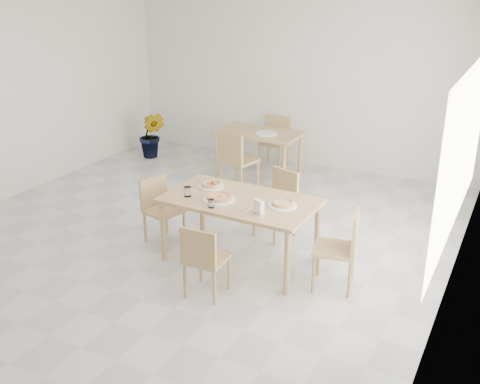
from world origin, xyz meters
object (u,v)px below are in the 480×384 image
at_px(chair_west, 160,205).
at_px(plate_margherita, 219,199).
at_px(tumbler_a, 211,203).
at_px(second_table, 258,138).
at_px(pizza_pepperoni, 211,184).
at_px(plate_empty, 266,134).
at_px(plate_pepperoni, 211,186).
at_px(tumbler_b, 187,192).
at_px(main_table, 240,205).
at_px(chair_back_s, 236,157).
at_px(chair_south, 203,257).
at_px(pizza_margherita, 219,197).
at_px(napkin_holder, 259,207).
at_px(chair_back_n, 276,138).
at_px(plate_mushroom, 283,205).
at_px(potted_plant, 152,135).
at_px(chair_north, 279,198).
at_px(chair_east, 343,244).
at_px(pizza_mushroom, 283,203).

bearing_deg(chair_west, plate_margherita, -85.06).
distance_m(tumbler_a, second_table, 3.09).
bearing_deg(pizza_pepperoni, plate_empty, 99.97).
height_order(plate_pepperoni, tumbler_b, tumbler_b).
height_order(main_table, tumbler_a, tumbler_a).
xyz_separation_m(plate_pepperoni, tumbler_a, (0.31, -0.53, 0.04)).
bearing_deg(chair_back_s, chair_south, 123.86).
relative_size(pizza_margherita, tumbler_a, 3.92).
distance_m(main_table, tumbler_b, 0.59).
distance_m(napkin_holder, chair_back_n, 3.83).
relative_size(pizza_pepperoni, second_table, 0.22).
bearing_deg(plate_empty, pizza_margherita, -75.41).
bearing_deg(plate_pepperoni, plate_mushroom, -8.99).
bearing_deg(plate_margherita, potted_plant, 136.31).
bearing_deg(chair_north, main_table, -77.03).
xyz_separation_m(tumbler_b, plate_empty, (-0.33, 2.72, -0.04)).
bearing_deg(pizza_pepperoni, potted_plant, 136.77).
bearing_deg(potted_plant, chair_back_s, -21.23).
height_order(chair_east, pizza_margherita, chair_east).
relative_size(chair_west, second_table, 0.59).
distance_m(pizza_margherita, potted_plant, 4.13).
xyz_separation_m(chair_south, chair_west, (-1.14, 0.88, 0.01)).
bearing_deg(plate_mushroom, plate_empty, 118.61).
bearing_deg(plate_empty, plate_margherita, -75.41).
height_order(plate_margherita, pizza_pepperoni, pizza_pepperoni).
bearing_deg(tumbler_b, chair_back_s, 104.07).
height_order(plate_mushroom, tumbler_b, tumbler_b).
xyz_separation_m(main_table, pizza_pepperoni, (-0.47, 0.18, 0.11)).
bearing_deg(plate_margherita, second_table, 107.42).
bearing_deg(tumbler_a, chair_south, -68.75).
bearing_deg(tumbler_a, chair_east, 13.66).
distance_m(chair_west, plate_empty, 2.52).
relative_size(chair_west, tumbler_a, 8.72).
relative_size(main_table, chair_east, 1.98).
distance_m(pizza_margherita, tumbler_b, 0.36).
bearing_deg(main_table, plate_margherita, -144.11).
relative_size(chair_west, tumbler_b, 7.38).
bearing_deg(chair_south, chair_north, -95.12).
bearing_deg(tumbler_a, second_table, 106.75).
xyz_separation_m(chair_east, pizza_mushroom, (-0.69, 0.05, 0.29)).
relative_size(chair_east, plate_mushroom, 2.75).
distance_m(plate_empty, potted_plant, 2.31).
bearing_deg(chair_west, tumbler_b, -97.34).
xyz_separation_m(chair_back_s, chair_back_n, (0.02, 1.39, -0.05)).
height_order(chair_west, tumbler_a, tumbler_a).
bearing_deg(pizza_mushroom, potted_plant, 143.65).
bearing_deg(chair_back_s, main_table, 131.26).
bearing_deg(chair_north, second_table, 142.20).
bearing_deg(main_table, plate_mushroom, 4.99).
distance_m(plate_margherita, plate_pepperoni, 0.42).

